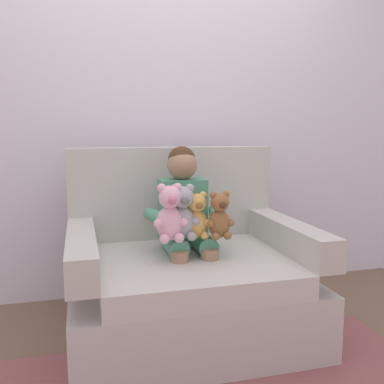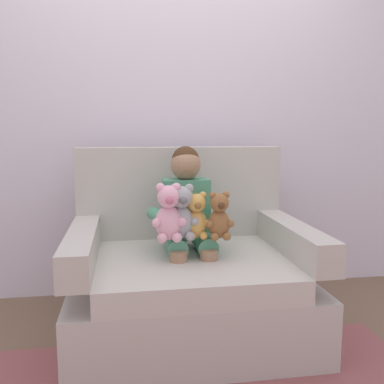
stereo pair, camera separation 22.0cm
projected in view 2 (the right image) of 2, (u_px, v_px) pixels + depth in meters
ground_plane at (190, 336)px, 2.37m from camera, size 8.00×8.00×0.00m
back_wall at (173, 106)px, 2.95m from camera, size 6.00×0.10×2.60m
armchair at (189, 278)px, 2.37m from camera, size 1.27×0.99×1.03m
seated_child at (188, 213)px, 2.36m from camera, size 0.45×0.39×0.82m
plush_grey at (182, 214)px, 2.19m from camera, size 0.17×0.14×0.29m
plush_honey at (196, 217)px, 2.20m from camera, size 0.15×0.12×0.25m
plush_pink at (169, 214)px, 2.16m from camera, size 0.18×0.14×0.30m
plush_brown at (219, 217)px, 2.19m from camera, size 0.15×0.12×0.25m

